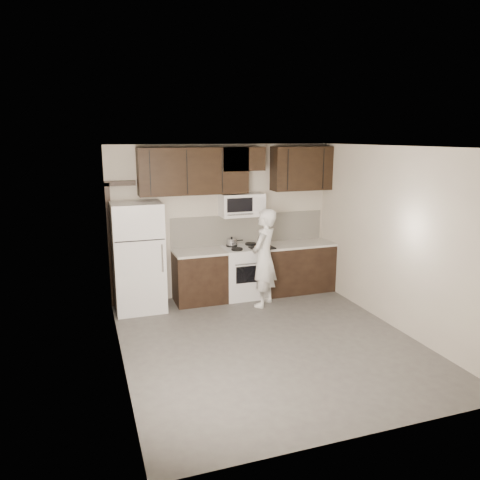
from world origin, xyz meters
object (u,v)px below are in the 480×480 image
stove (244,272)px  person (264,258)px  microwave (242,205)px  refrigerator (138,257)px

stove → person: person is taller
stove → person: 0.67m
stove → microwave: (-0.00, 0.12, 1.19)m
stove → refrigerator: refrigerator is taller
refrigerator → person: (2.02, -0.48, -0.07)m
stove → person: bearing=-72.2°
microwave → refrigerator: microwave is taller
stove → microwave: bearing=90.1°
stove → microwave: microwave is taller
stove → microwave: 1.20m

